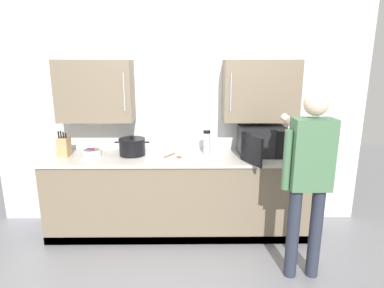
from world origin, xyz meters
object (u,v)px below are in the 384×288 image
Objects in this scene: knife_block at (64,146)px; thermos_flask at (207,143)px; person_figure at (309,171)px; fruit_bowl at (92,152)px; wooden_spoon at (175,156)px; microwave_oven at (260,141)px; stock_pot at (132,147)px.

thermos_flask is at bearing 0.75° from knife_block.
person_figure is (2.38, -0.84, -0.00)m from knife_block.
wooden_spoon is at bearing -2.59° from fruit_bowl.
microwave_oven is at bearing -1.43° from thermos_flask.
person_figure reaches higher than fruit_bowl.
thermos_flask is at bearing 178.57° from microwave_oven.
person_figure is (2.08, -0.84, 0.06)m from fruit_bowl.
wooden_spoon is (0.91, -0.04, -0.03)m from fruit_bowl.
microwave_oven is 0.58m from thermos_flask.
stock_pot is at bearing 2.20° from knife_block.
knife_block is at bearing -179.25° from thermos_flask.
knife_block is (-0.30, 0.01, 0.06)m from fruit_bowl.
wooden_spoon is at bearing 145.87° from person_figure.
person_figure reaches higher than knife_block.
fruit_bowl is 0.91m from wooden_spoon.
microwave_oven is 2.44× the size of knife_block.
wooden_spoon is 0.12× the size of person_figure.
wooden_spoon is 1.21m from knife_block.
wooden_spoon is (-0.93, -0.06, -0.15)m from microwave_oven.
microwave_oven reaches higher than thermos_flask.
thermos_flask is 1.35× the size of fruit_bowl.
thermos_flask reaches higher than wooden_spoon.
microwave_oven reaches higher than stock_pot.
microwave_oven is 3.37× the size of fruit_bowl.
fruit_bowl is at bearing 158.13° from person_figure.
knife_block is (-2.14, -0.01, -0.05)m from microwave_oven.
thermos_flask is at bearing 11.23° from wooden_spoon.
microwave_oven is 1.41m from stock_pot.
person_figure is (0.82, -0.86, -0.04)m from thermos_flask.
thermos_flask is 1.56m from knife_block.
fruit_bowl is (-1.26, -0.03, -0.10)m from thermos_flask.
wooden_spoon is at bearing -2.33° from knife_block.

